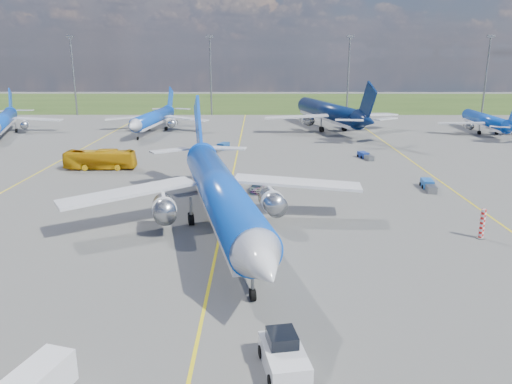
{
  "coord_description": "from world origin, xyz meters",
  "views": [
    {
      "loc": [
        3.89,
        -38.6,
        17.77
      ],
      "look_at": [
        3.65,
        10.64,
        4.0
      ],
      "focal_mm": 35.0,
      "sensor_mm": 36.0,
      "label": 1
    }
  ],
  "objects_px": {
    "bg_jet_ne": "(484,133)",
    "service_car_c": "(257,187)",
    "bg_jet_n": "(328,130)",
    "pushback_tug": "(284,356)",
    "baggage_tug_c": "(221,147)",
    "baggage_tug_w": "(428,185)",
    "service_car_b": "(212,186)",
    "baggage_tug_e": "(365,156)",
    "main_airliner": "(222,232)",
    "bg_jet_nnw": "(154,132)",
    "apron_bus": "(100,160)",
    "bg_jet_nw": "(5,134)",
    "service_car_a": "(107,161)",
    "warning_post": "(482,224)"
  },
  "relations": [
    {
      "from": "bg_jet_ne",
      "to": "service_car_c",
      "type": "relative_size",
      "value": 7.68
    },
    {
      "from": "bg_jet_n",
      "to": "pushback_tug",
      "type": "relative_size",
      "value": 7.43
    },
    {
      "from": "baggage_tug_c",
      "to": "service_car_c",
      "type": "bearing_deg",
      "value": -54.22
    },
    {
      "from": "service_car_c",
      "to": "baggage_tug_w",
      "type": "xyz_separation_m",
      "value": [
        23.21,
        1.3,
        -0.09
      ]
    },
    {
      "from": "baggage_tug_c",
      "to": "bg_jet_ne",
      "type": "bearing_deg",
      "value": 42.12
    },
    {
      "from": "service_car_b",
      "to": "service_car_c",
      "type": "xyz_separation_m",
      "value": [
        5.97,
        -0.33,
        0.02
      ]
    },
    {
      "from": "service_car_b",
      "to": "baggage_tug_e",
      "type": "height_order",
      "value": "service_car_b"
    },
    {
      "from": "service_car_b",
      "to": "baggage_tug_c",
      "type": "xyz_separation_m",
      "value": [
        -0.91,
        29.18,
        -0.04
      ]
    },
    {
      "from": "bg_jet_ne",
      "to": "baggage_tug_w",
      "type": "distance_m",
      "value": 56.95
    },
    {
      "from": "main_airliner",
      "to": "baggage_tug_e",
      "type": "xyz_separation_m",
      "value": [
        22.41,
        36.98,
        0.47
      ]
    },
    {
      "from": "bg_jet_nnw",
      "to": "service_car_c",
      "type": "distance_m",
      "value": 57.17
    },
    {
      "from": "bg_jet_ne",
      "to": "main_airliner",
      "type": "bearing_deg",
      "value": 51.91
    },
    {
      "from": "service_car_b",
      "to": "baggage_tug_w",
      "type": "height_order",
      "value": "service_car_b"
    },
    {
      "from": "bg_jet_nnw",
      "to": "apron_bus",
      "type": "bearing_deg",
      "value": -85.2
    },
    {
      "from": "main_airliner",
      "to": "service_car_b",
      "type": "distance_m",
      "value": 16.02
    },
    {
      "from": "baggage_tug_c",
      "to": "bg_jet_nw",
      "type": "bearing_deg",
      "value": -177.33
    },
    {
      "from": "apron_bus",
      "to": "service_car_c",
      "type": "bearing_deg",
      "value": -118.37
    },
    {
      "from": "bg_jet_nnw",
      "to": "baggage_tug_e",
      "type": "xyz_separation_m",
      "value": [
        42.92,
        -30.37,
        0.47
      ]
    },
    {
      "from": "service_car_c",
      "to": "baggage_tug_e",
      "type": "relative_size",
      "value": 0.89
    },
    {
      "from": "main_airliner",
      "to": "baggage_tug_c",
      "type": "relative_size",
      "value": 8.68
    },
    {
      "from": "main_airliner",
      "to": "bg_jet_n",
      "type": "bearing_deg",
      "value": 61.04
    },
    {
      "from": "bg_jet_nw",
      "to": "baggage_tug_w",
      "type": "relative_size",
      "value": 7.0
    },
    {
      "from": "service_car_c",
      "to": "baggage_tug_c",
      "type": "xyz_separation_m",
      "value": [
        -6.88,
        29.51,
        -0.06
      ]
    },
    {
      "from": "bg_jet_n",
      "to": "service_car_c",
      "type": "bearing_deg",
      "value": 58.53
    },
    {
      "from": "apron_bus",
      "to": "service_car_a",
      "type": "height_order",
      "value": "apron_bus"
    },
    {
      "from": "main_airliner",
      "to": "baggage_tug_e",
      "type": "distance_m",
      "value": 43.24
    },
    {
      "from": "bg_jet_ne",
      "to": "baggage_tug_e",
      "type": "bearing_deg",
      "value": 43.08
    },
    {
      "from": "service_car_c",
      "to": "service_car_b",
      "type": "bearing_deg",
      "value": -174.18
    },
    {
      "from": "bg_jet_nw",
      "to": "service_car_b",
      "type": "distance_m",
      "value": 69.77
    },
    {
      "from": "baggage_tug_e",
      "to": "pushback_tug",
      "type": "bearing_deg",
      "value": -120.19
    },
    {
      "from": "service_car_c",
      "to": "pushback_tug",
      "type": "bearing_deg",
      "value": -78.48
    },
    {
      "from": "warning_post",
      "to": "apron_bus",
      "type": "bearing_deg",
      "value": 147.21
    },
    {
      "from": "apron_bus",
      "to": "service_car_b",
      "type": "distance_m",
      "value": 22.71
    },
    {
      "from": "bg_jet_nw",
      "to": "pushback_tug",
      "type": "distance_m",
      "value": 104.49
    },
    {
      "from": "warning_post",
      "to": "service_car_b",
      "type": "height_order",
      "value": "warning_post"
    },
    {
      "from": "bg_jet_n",
      "to": "pushback_tug",
      "type": "bearing_deg",
      "value": 66.27
    },
    {
      "from": "service_car_b",
      "to": "baggage_tug_w",
      "type": "distance_m",
      "value": 29.2
    },
    {
      "from": "warning_post",
      "to": "apron_bus",
      "type": "distance_m",
      "value": 56.0
    },
    {
      "from": "warning_post",
      "to": "bg_jet_nw",
      "type": "height_order",
      "value": "bg_jet_nw"
    },
    {
      "from": "bg_jet_nnw",
      "to": "service_car_a",
      "type": "height_order",
      "value": "bg_jet_nnw"
    },
    {
      "from": "warning_post",
      "to": "bg_jet_nnw",
      "type": "bearing_deg",
      "value": 123.88
    },
    {
      "from": "baggage_tug_c",
      "to": "bg_jet_nnw",
      "type": "bearing_deg",
      "value": 150.27
    },
    {
      "from": "main_airliner",
      "to": "service_car_c",
      "type": "xyz_separation_m",
      "value": [
        3.59,
        15.5,
        0.6
      ]
    },
    {
      "from": "bg_jet_nw",
      "to": "baggage_tug_c",
      "type": "height_order",
      "value": "bg_jet_nw"
    },
    {
      "from": "bg_jet_ne",
      "to": "bg_jet_n",
      "type": "bearing_deg",
      "value": -6.3
    },
    {
      "from": "bg_jet_nw",
      "to": "baggage_tug_c",
      "type": "distance_m",
      "value": 53.46
    },
    {
      "from": "pushback_tug",
      "to": "baggage_tug_c",
      "type": "distance_m",
      "value": 68.63
    },
    {
      "from": "bg_jet_n",
      "to": "baggage_tug_w",
      "type": "relative_size",
      "value": 9.3
    },
    {
      "from": "warning_post",
      "to": "pushback_tug",
      "type": "distance_m",
      "value": 29.67
    },
    {
      "from": "service_car_c",
      "to": "baggage_tug_w",
      "type": "height_order",
      "value": "service_car_c"
    }
  ]
}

